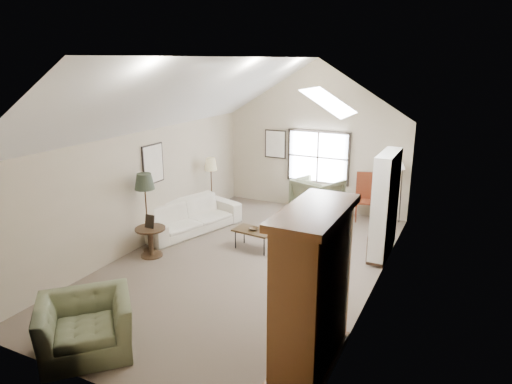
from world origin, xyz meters
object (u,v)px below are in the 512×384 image
at_px(armchair_far, 317,197).
at_px(side_chair, 365,197).
at_px(armchair_near, 86,326).
at_px(sofa, 190,216).
at_px(coffee_table, 254,240).
at_px(armoire, 312,290).
at_px(side_table, 151,242).

relative_size(armchair_far, side_chair, 0.89).
relative_size(armchair_near, side_chair, 1.01).
distance_m(sofa, armchair_near, 4.79).
bearing_deg(coffee_table, armoire, -52.53).
height_order(coffee_table, side_chair, side_chair).
xyz_separation_m(armchair_far, side_chair, (1.23, 0.10, 0.11)).
bearing_deg(side_table, armoire, -24.13).
height_order(sofa, armchair_far, armchair_far).
relative_size(coffee_table, side_table, 1.39).
bearing_deg(armchair_far, armchair_near, 101.93).
relative_size(armoire, coffee_table, 2.54).
height_order(sofa, coffee_table, sofa).
relative_size(armoire, sofa, 0.88).
xyz_separation_m(armoire, armchair_far, (-1.91, 5.91, -0.61)).
bearing_deg(sofa, side_table, -158.59).
distance_m(armchair_near, coffee_table, 4.28).
bearing_deg(armchair_near, side_table, 67.60).
height_order(armchair_near, side_table, armchair_near).
bearing_deg(side_table, armchair_far, 61.09).
height_order(sofa, armchair_near, armchair_near).
relative_size(coffee_table, side_chair, 0.71).
bearing_deg(side_table, armchair_near, -67.20).
distance_m(sofa, side_table, 1.60).
relative_size(armoire, armchair_near, 1.79).
height_order(armoire, sofa, armoire).
distance_m(armchair_near, side_chair, 7.48).
distance_m(coffee_table, side_chair, 3.38).
bearing_deg(sofa, coffee_table, -82.68).
xyz_separation_m(sofa, coffee_table, (1.86, -0.35, -0.14)).
bearing_deg(armchair_far, side_table, 80.94).
relative_size(armoire, side_table, 3.52).
height_order(side_table, side_chair, side_chair).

